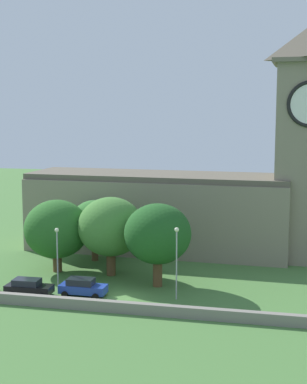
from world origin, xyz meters
name	(u,v)px	position (x,y,z in m)	size (l,w,h in m)	color
ground_plane	(154,260)	(0.00, 15.00, 0.00)	(200.00, 200.00, 0.00)	#477538
church	(206,190)	(5.58, 20.05, 8.12)	(40.05, 11.18, 28.10)	gray
quay_barrier	(108,306)	(0.00, -3.81, 0.51)	(59.77, 0.70, 1.01)	gray
car_black	(29,287)	(-8.94, -1.18, 0.85)	(4.66, 2.21, 1.67)	black
car_blue	(83,287)	(-3.73, -0.11, 0.90)	(4.61, 2.08, 1.77)	#233D9E
streetlamp_west_mid	(57,247)	(-7.09, 1.84, 4.24)	(0.44, 0.44, 6.25)	#9EA0A5
streetlamp_central	(177,252)	(5.42, 0.95, 4.71)	(0.44, 0.44, 7.06)	#9EA0A5
tree_riverside_west	(111,227)	(-3.14, 7.48, 5.43)	(7.19, 7.19, 8.70)	brown
tree_churchyard	(95,222)	(-6.90, 13.10, 4.78)	(5.74, 5.74, 7.39)	brown
tree_riverside_east	(57,229)	(-9.50, 7.59, 4.86)	(7.28, 7.28, 8.16)	brown
tree_by_tower	(158,234)	(2.74, 4.67, 5.50)	(6.91, 6.91, 8.65)	brown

